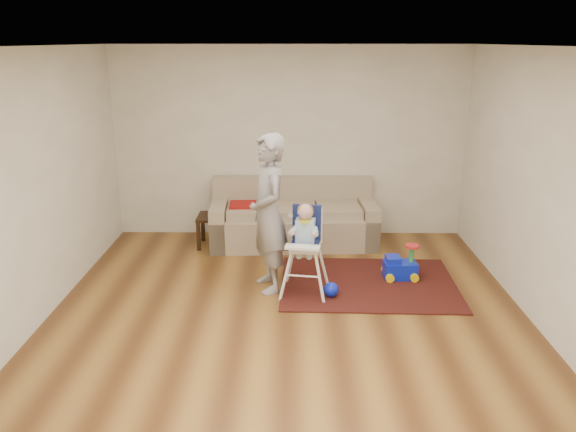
{
  "coord_description": "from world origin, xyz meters",
  "views": [
    {
      "loc": [
        0.05,
        -5.17,
        2.76
      ],
      "look_at": [
        0.0,
        0.4,
        1.0
      ],
      "focal_mm": 35.0,
      "sensor_mm": 36.0,
      "label": 1
    }
  ],
  "objects_px": {
    "toy_ball": "(331,290)",
    "adult": "(268,214)",
    "high_chair": "(305,251)",
    "side_table": "(214,230)",
    "ride_on_toy": "(401,261)",
    "sofa": "(294,213)"
  },
  "relations": [
    {
      "from": "sofa",
      "to": "side_table",
      "type": "xyz_separation_m",
      "value": [
        -1.1,
        -0.11,
        -0.22
      ]
    },
    {
      "from": "side_table",
      "to": "adult",
      "type": "relative_size",
      "value": 0.25
    },
    {
      "from": "side_table",
      "to": "adult",
      "type": "bearing_deg",
      "value": -59.69
    },
    {
      "from": "sofa",
      "to": "toy_ball",
      "type": "height_order",
      "value": "sofa"
    },
    {
      "from": "high_chair",
      "to": "side_table",
      "type": "bearing_deg",
      "value": 137.37
    },
    {
      "from": "side_table",
      "to": "high_chair",
      "type": "xyz_separation_m",
      "value": [
        1.23,
        -1.52,
        0.29
      ]
    },
    {
      "from": "side_table",
      "to": "ride_on_toy",
      "type": "xyz_separation_m",
      "value": [
        2.38,
        -1.13,
        0.01
      ]
    },
    {
      "from": "ride_on_toy",
      "to": "sofa",
      "type": "bearing_deg",
      "value": 133.35
    },
    {
      "from": "sofa",
      "to": "side_table",
      "type": "relative_size",
      "value": 5.28
    },
    {
      "from": "side_table",
      "to": "high_chair",
      "type": "distance_m",
      "value": 1.98
    },
    {
      "from": "side_table",
      "to": "ride_on_toy",
      "type": "distance_m",
      "value": 2.64
    },
    {
      "from": "ride_on_toy",
      "to": "adult",
      "type": "xyz_separation_m",
      "value": [
        -1.56,
        -0.27,
        0.67
      ]
    },
    {
      "from": "toy_ball",
      "to": "sofa",
      "type": "bearing_deg",
      "value": 103.41
    },
    {
      "from": "sofa",
      "to": "adult",
      "type": "height_order",
      "value": "adult"
    },
    {
      "from": "sofa",
      "to": "high_chair",
      "type": "distance_m",
      "value": 1.63
    },
    {
      "from": "toy_ball",
      "to": "adult",
      "type": "xyz_separation_m",
      "value": [
        -0.7,
        0.26,
        0.8
      ]
    },
    {
      "from": "ride_on_toy",
      "to": "high_chair",
      "type": "bearing_deg",
      "value": -163.97
    },
    {
      "from": "high_chair",
      "to": "ride_on_toy",
      "type": "bearing_deg",
      "value": 27.13
    },
    {
      "from": "toy_ball",
      "to": "adult",
      "type": "bearing_deg",
      "value": 159.97
    },
    {
      "from": "adult",
      "to": "high_chair",
      "type": "bearing_deg",
      "value": 56.05
    },
    {
      "from": "ride_on_toy",
      "to": "adult",
      "type": "relative_size",
      "value": 0.23
    },
    {
      "from": "sofa",
      "to": "toy_ball",
      "type": "xyz_separation_m",
      "value": [
        0.42,
        -1.76,
        -0.34
      ]
    }
  ]
}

